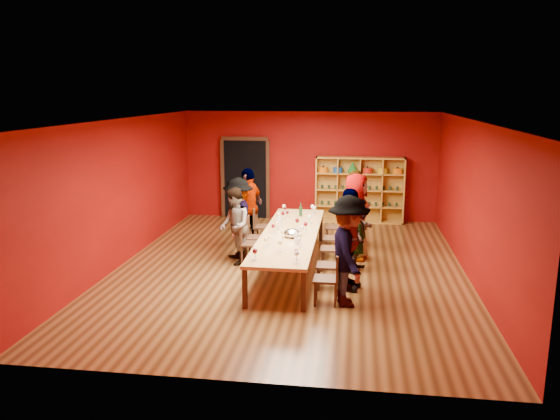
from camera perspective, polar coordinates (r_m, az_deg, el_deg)
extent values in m
cube|color=#4E2F14|center=(11.21, 1.03, -6.15)|extent=(7.10, 9.10, 0.02)
cube|color=#6C0705|center=(15.26, 3.09, 4.61)|extent=(7.10, 0.02, 3.00)
cube|color=#6C0705|center=(6.51, -3.72, -6.01)|extent=(7.10, 0.02, 3.00)
cube|color=#6C0705|center=(11.77, -16.18, 1.83)|extent=(0.02, 9.10, 3.00)
cube|color=#6C0705|center=(10.99, 19.55, 0.89)|extent=(0.02, 9.10, 3.00)
cube|color=silver|center=(10.65, 1.09, 9.45)|extent=(7.10, 9.10, 0.02)
cube|color=tan|center=(11.00, 1.04, -2.55)|extent=(1.10, 4.50, 0.06)
cube|color=#311C10|center=(9.15, -3.69, -8.17)|extent=(0.08, 0.08, 0.69)
cube|color=#311C10|center=(13.24, 0.05, -1.65)|extent=(0.08, 0.08, 0.69)
cube|color=#311C10|center=(9.01, 2.49, -8.48)|extent=(0.08, 0.08, 0.69)
cube|color=#311C10|center=(13.15, 4.29, -1.79)|extent=(0.08, 0.08, 0.69)
cube|color=black|center=(15.50, -3.61, 3.23)|extent=(1.20, 0.14, 2.20)
cube|color=#311C10|center=(15.30, -3.72, 7.45)|extent=(1.32, 0.06, 0.10)
cube|color=#311C10|center=(15.58, -6.00, 3.23)|extent=(0.10, 0.06, 2.20)
cube|color=#311C10|center=(15.32, -1.27, 3.15)|extent=(0.10, 0.06, 2.20)
cube|color=#B78029|center=(15.11, 3.82, 2.22)|extent=(0.04, 0.40, 1.80)
cube|color=#B78029|center=(15.13, 12.77, 1.96)|extent=(0.04, 0.40, 1.80)
cube|color=#B78029|center=(14.95, 8.40, 5.42)|extent=(2.40, 0.40, 0.04)
cube|color=#B78029|center=(15.25, 8.20, -1.16)|extent=(2.40, 0.40, 0.04)
cube|color=#B78029|center=(15.26, 8.30, 2.22)|extent=(2.40, 0.02, 1.80)
cube|color=#B78029|center=(15.16, 8.25, 0.42)|extent=(2.36, 0.38, 0.03)
cube|color=#B78029|center=(15.07, 8.30, 2.10)|extent=(2.36, 0.38, 0.03)
cube|color=#B78029|center=(15.00, 8.35, 3.79)|extent=(2.36, 0.38, 0.03)
cube|color=#B78029|center=(15.08, 6.02, 2.16)|extent=(0.03, 0.38, 1.76)
cube|color=#B78029|center=(15.07, 8.30, 2.10)|extent=(0.03, 0.38, 1.76)
cube|color=#B78029|center=(15.09, 10.58, 2.03)|extent=(0.03, 0.38, 1.76)
cylinder|color=orange|center=(15.01, 4.54, 4.23)|extent=(0.26, 0.26, 0.15)
sphere|color=black|center=(15.00, 4.54, 4.59)|extent=(0.05, 0.05, 0.05)
cylinder|color=#154696|center=(15.00, 6.06, 4.19)|extent=(0.26, 0.26, 0.15)
sphere|color=black|center=(14.98, 6.07, 4.55)|extent=(0.05, 0.05, 0.05)
cylinder|color=#1B6D29|center=(14.99, 7.59, 4.02)|extent=(0.26, 0.26, 0.08)
cone|color=#1B6D29|center=(14.97, 7.61, 4.59)|extent=(0.24, 0.24, 0.22)
cylinder|color=#A32012|center=(14.99, 9.13, 4.11)|extent=(0.26, 0.26, 0.15)
sphere|color=black|center=(14.98, 9.14, 4.46)|extent=(0.05, 0.05, 0.05)
cylinder|color=gold|center=(15.01, 10.66, 4.06)|extent=(0.26, 0.26, 0.15)
sphere|color=black|center=(14.99, 10.67, 4.42)|extent=(0.05, 0.05, 0.05)
cylinder|color=orange|center=(15.03, 12.18, 4.00)|extent=(0.26, 0.26, 0.15)
sphere|color=black|center=(15.02, 12.20, 4.36)|extent=(0.05, 0.05, 0.05)
cylinder|color=#1A301F|center=(15.17, 4.40, 0.78)|extent=(0.07, 0.07, 0.10)
cylinder|color=#1A301F|center=(15.16, 5.10, 0.76)|extent=(0.07, 0.07, 0.10)
cylinder|color=#1A301F|center=(15.15, 5.80, 0.74)|extent=(0.07, 0.07, 0.10)
cylinder|color=#1A301F|center=(15.15, 6.50, 0.72)|extent=(0.07, 0.07, 0.10)
cylinder|color=#1A301F|center=(15.15, 7.20, 0.69)|extent=(0.07, 0.07, 0.10)
cylinder|color=#1A301F|center=(15.15, 7.89, 0.67)|extent=(0.07, 0.07, 0.10)
cylinder|color=#1A301F|center=(15.15, 8.59, 0.65)|extent=(0.07, 0.07, 0.10)
cylinder|color=#1A301F|center=(15.15, 9.29, 0.63)|extent=(0.07, 0.07, 0.10)
cylinder|color=#1A301F|center=(15.16, 9.99, 0.61)|extent=(0.07, 0.07, 0.10)
cylinder|color=#1A301F|center=(15.17, 10.69, 0.59)|extent=(0.07, 0.07, 0.10)
cylinder|color=#1A301F|center=(15.18, 11.39, 0.57)|extent=(0.07, 0.07, 0.10)
cylinder|color=#1A301F|center=(15.19, 12.08, 0.55)|extent=(0.07, 0.07, 0.10)
cylinder|color=#1A301F|center=(15.09, 4.43, 2.45)|extent=(0.07, 0.07, 0.10)
cylinder|color=#1A301F|center=(15.08, 5.13, 2.43)|extent=(0.07, 0.07, 0.10)
cylinder|color=#1A301F|center=(15.07, 5.83, 2.41)|extent=(0.07, 0.07, 0.10)
cylinder|color=#1A301F|center=(15.07, 6.54, 2.39)|extent=(0.07, 0.07, 0.10)
cylinder|color=#1A301F|center=(15.06, 7.24, 2.37)|extent=(0.07, 0.07, 0.10)
cylinder|color=#1A301F|center=(15.06, 7.95, 2.35)|extent=(0.07, 0.07, 0.10)
cylinder|color=#1A301F|center=(15.06, 8.65, 2.33)|extent=(0.07, 0.07, 0.10)
cylinder|color=#1A301F|center=(15.07, 9.35, 2.31)|extent=(0.07, 0.07, 0.10)
cylinder|color=#1A301F|center=(15.07, 10.06, 2.29)|extent=(0.07, 0.07, 0.10)
cylinder|color=#1A301F|center=(15.08, 10.76, 2.27)|extent=(0.07, 0.07, 0.10)
cylinder|color=#1A301F|center=(15.09, 11.46, 2.24)|extent=(0.07, 0.07, 0.10)
cylinder|color=#1A301F|center=(15.11, 12.16, 2.22)|extent=(0.07, 0.07, 0.10)
cube|color=#311C10|center=(11.39, -3.00, -3.56)|extent=(0.42, 0.42, 0.04)
cube|color=#311C10|center=(11.36, -3.96, -2.35)|extent=(0.04, 0.40, 0.44)
cube|color=#311C10|center=(11.33, -4.00, -4.85)|extent=(0.04, 0.04, 0.41)
cube|color=#311C10|center=(11.27, -2.30, -4.93)|extent=(0.04, 0.04, 0.41)
cube|color=#311C10|center=(11.65, -3.66, -4.36)|extent=(0.04, 0.04, 0.41)
cube|color=#311C10|center=(11.59, -2.00, -4.43)|extent=(0.04, 0.04, 0.41)
imported|color=silver|center=(11.37, -4.82, -1.68)|extent=(0.67, 0.88, 1.60)
cube|color=#311C10|center=(11.86, -2.55, -2.91)|extent=(0.42, 0.42, 0.04)
cube|color=#311C10|center=(11.83, -3.47, -1.75)|extent=(0.04, 0.40, 0.44)
cube|color=#311C10|center=(11.79, -3.51, -4.15)|extent=(0.04, 0.04, 0.41)
cube|color=#311C10|center=(11.73, -1.87, -4.22)|extent=(0.04, 0.04, 0.41)
cube|color=#311C10|center=(12.11, -3.19, -3.70)|extent=(0.04, 0.04, 0.41)
cube|color=#311C10|center=(12.05, -1.60, -3.76)|extent=(0.04, 0.04, 0.41)
imported|color=white|center=(11.82, -4.37, -0.79)|extent=(0.58, 1.16, 1.74)
cube|color=#311C10|center=(12.80, -1.75, -1.76)|extent=(0.42, 0.42, 0.04)
cube|color=#311C10|center=(12.78, -2.60, -0.68)|extent=(0.04, 0.40, 0.44)
cube|color=#311C10|center=(12.73, -2.63, -2.90)|extent=(0.04, 0.04, 0.41)
cube|color=#311C10|center=(12.67, -1.12, -2.95)|extent=(0.04, 0.04, 0.41)
cube|color=#311C10|center=(13.05, -2.36, -2.51)|extent=(0.04, 0.04, 0.41)
cube|color=#311C10|center=(12.99, -0.88, -2.56)|extent=(0.04, 0.04, 0.41)
imported|color=#4E4E53|center=(12.76, -3.26, 0.37)|extent=(0.81, 1.16, 1.81)
cube|color=#311C10|center=(9.33, 4.82, -7.22)|extent=(0.42, 0.42, 0.04)
cube|color=#311C10|center=(9.25, 6.03, -5.86)|extent=(0.04, 0.40, 0.44)
cube|color=#311C10|center=(9.26, 3.67, -8.84)|extent=(0.04, 0.04, 0.41)
cube|color=#311C10|center=(9.24, 5.80, -8.92)|extent=(0.04, 0.04, 0.41)
cube|color=#311C10|center=(9.58, 3.83, -8.11)|extent=(0.04, 0.04, 0.41)
cube|color=#311C10|center=(9.56, 5.88, -8.19)|extent=(0.04, 0.04, 0.41)
imported|color=#C0818E|center=(9.16, 7.16, -4.29)|extent=(0.74, 1.29, 1.88)
cube|color=#311C10|center=(10.03, 5.06, -5.81)|extent=(0.42, 0.42, 0.04)
cube|color=#311C10|center=(9.96, 6.18, -4.53)|extent=(0.04, 0.40, 0.44)
cube|color=#311C10|center=(9.96, 4.00, -7.30)|extent=(0.04, 0.04, 0.41)
cube|color=#311C10|center=(9.94, 5.97, -7.37)|extent=(0.04, 0.04, 0.41)
cube|color=#311C10|center=(10.28, 4.13, -6.67)|extent=(0.04, 0.04, 0.41)
cube|color=#311C10|center=(10.26, 6.04, -6.74)|extent=(0.04, 0.04, 0.41)
imported|color=#5771B3|center=(9.88, 7.16, -3.09)|extent=(0.72, 1.18, 1.87)
cube|color=#311C10|center=(11.07, 5.35, -4.07)|extent=(0.42, 0.42, 0.04)
cube|color=#311C10|center=(11.00, 6.36, -2.90)|extent=(0.04, 0.40, 0.44)
cube|color=#311C10|center=(10.98, 4.39, -5.41)|extent=(0.04, 0.04, 0.41)
cube|color=#311C10|center=(10.97, 6.17, -5.47)|extent=(0.04, 0.04, 0.41)
cube|color=#311C10|center=(11.30, 4.50, -4.89)|extent=(0.04, 0.04, 0.41)
cube|color=#311C10|center=(11.29, 6.23, -4.95)|extent=(0.04, 0.04, 0.41)
imported|color=#141937|center=(10.98, 7.99, -2.56)|extent=(0.64, 1.43, 1.49)
cube|color=#311C10|center=(11.84, 5.53, -2.98)|extent=(0.42, 0.42, 0.04)
cube|color=#311C10|center=(11.78, 6.48, -1.88)|extent=(0.04, 0.40, 0.44)
cube|color=#311C10|center=(11.75, 4.64, -4.22)|extent=(0.04, 0.04, 0.41)
cube|color=#311C10|center=(11.74, 6.30, -4.28)|extent=(0.04, 0.04, 0.41)
cube|color=#311C10|center=(12.08, 4.74, -3.77)|extent=(0.04, 0.04, 0.41)
cube|color=#311C10|center=(12.06, 6.35, -3.82)|extent=(0.04, 0.04, 0.41)
imported|color=beige|center=(11.72, 7.91, -0.70)|extent=(0.70, 1.00, 1.86)
cube|color=#311C10|center=(12.79, 5.72, -1.83)|extent=(0.42, 0.42, 0.04)
cube|color=#311C10|center=(12.73, 6.60, -0.81)|extent=(0.04, 0.40, 0.44)
cube|color=#311C10|center=(12.69, 4.90, -2.98)|extent=(0.04, 0.04, 0.41)
cube|color=#311C10|center=(12.68, 6.44, -3.03)|extent=(0.04, 0.04, 0.41)
cube|color=#311C10|center=(13.02, 4.98, -2.59)|extent=(0.04, 0.04, 0.41)
cube|color=#311C10|center=(13.00, 6.48, -2.63)|extent=(0.04, 0.04, 0.41)
imported|color=#151639|center=(12.68, 7.99, 0.13)|extent=(0.58, 0.72, 1.79)
cylinder|color=silver|center=(9.10, 1.74, -5.54)|extent=(0.07, 0.07, 0.01)
cylinder|color=silver|center=(9.08, 1.75, -5.15)|extent=(0.01, 0.01, 0.12)
ellipsoid|color=silver|center=(9.05, 1.75, -4.56)|extent=(0.09, 0.09, 0.10)
cylinder|color=silver|center=(10.24, 2.10, -3.50)|extent=(0.07, 0.07, 0.01)
cylinder|color=silver|center=(10.22, 2.10, -3.16)|extent=(0.01, 0.01, 0.12)
ellipsoid|color=#F5E699|center=(10.20, 2.11, -2.63)|extent=(0.09, 0.09, 0.10)
cylinder|color=silver|center=(9.25, -2.63, -5.25)|extent=(0.07, 0.07, 0.01)
cylinder|color=silver|center=(9.23, -2.63, -4.89)|extent=(0.01, 0.01, 0.11)
ellipsoid|color=#41070D|center=(9.20, -2.64, -4.34)|extent=(0.08, 0.08, 0.09)
cylinder|color=silver|center=(12.22, 0.77, -0.88)|extent=(0.06, 0.06, 0.01)
cylinder|color=silver|center=(12.20, 0.77, -0.63)|extent=(0.01, 0.01, 0.10)
ellipsoid|color=#41070D|center=(12.19, 0.77, -0.26)|extent=(0.07, 0.07, 0.08)
cylinder|color=silver|center=(11.89, -0.14, -1.25)|extent=(0.07, 0.07, 0.01)
cylinder|color=silver|center=(11.87, -0.14, -0.94)|extent=(0.01, 0.01, 0.12)
ellipsoid|color=#F5E699|center=(11.85, -0.14, -0.47)|extent=(0.09, 0.09, 0.10)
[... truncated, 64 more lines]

